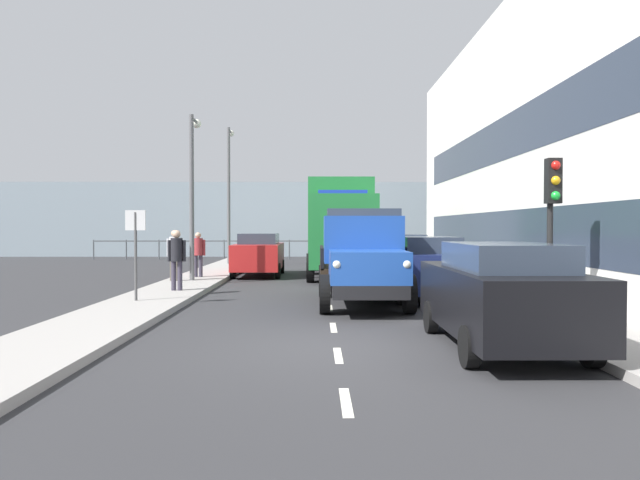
% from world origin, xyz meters
% --- Properties ---
extents(ground_plane, '(80.00, 80.00, 0.00)m').
position_xyz_m(ground_plane, '(0.00, -8.33, 0.00)').
color(ground_plane, '#2D2D30').
extents(sidewalk_left, '(2.01, 36.49, 0.15)m').
position_xyz_m(sidewalk_left, '(-4.62, -8.33, 0.07)').
color(sidewalk_left, '#9E9993').
rests_on(sidewalk_left, ground_plane).
extents(sidewalk_right, '(2.01, 36.49, 0.15)m').
position_xyz_m(sidewalk_right, '(4.62, -8.33, 0.07)').
color(sidewalk_right, '#9E9993').
rests_on(sidewalk_right, ground_plane).
extents(road_centreline_markings, '(0.12, 32.84, 0.01)m').
position_xyz_m(road_centreline_markings, '(0.00, -7.49, 0.00)').
color(road_centreline_markings, silver).
rests_on(road_centreline_markings, ground_plane).
extents(sea_horizon, '(80.00, 0.80, 5.00)m').
position_xyz_m(sea_horizon, '(0.00, -29.57, 2.50)').
color(sea_horizon, '#84939E').
rests_on(sea_horizon, ground_plane).
extents(seawall_railing, '(28.08, 0.08, 1.20)m').
position_xyz_m(seawall_railing, '(-0.00, -25.97, 0.92)').
color(seawall_railing, '#4C5156').
rests_on(seawall_railing, ground_plane).
extents(truck_vintage_blue, '(2.17, 5.64, 2.43)m').
position_xyz_m(truck_vintage_blue, '(-0.82, -4.93, 1.18)').
color(truck_vintage_blue, black).
rests_on(truck_vintage_blue, ground_plane).
extents(lorry_cargo_green, '(2.58, 8.20, 3.87)m').
position_xyz_m(lorry_cargo_green, '(-0.60, -13.97, 2.08)').
color(lorry_cargo_green, '#1E7033').
rests_on(lorry_cargo_green, ground_plane).
extents(car_black_kerbside_near, '(1.90, 4.37, 1.72)m').
position_xyz_m(car_black_kerbside_near, '(-2.67, 0.14, 0.90)').
color(car_black_kerbside_near, black).
rests_on(car_black_kerbside_near, ground_plane).
extents(car_navy_kerbside_1, '(1.84, 3.89, 1.72)m').
position_xyz_m(car_navy_kerbside_1, '(-2.67, -6.22, 0.89)').
color(car_navy_kerbside_1, navy).
rests_on(car_navy_kerbside_1, ground_plane).
extents(car_silver_kerbside_2, '(1.90, 4.37, 1.72)m').
position_xyz_m(car_silver_kerbside_2, '(-2.67, -11.29, 0.90)').
color(car_silver_kerbside_2, '#B7BABF').
rests_on(car_silver_kerbside_2, ground_plane).
extents(car_red_oppositeside_0, '(1.90, 4.10, 1.72)m').
position_xyz_m(car_red_oppositeside_0, '(2.67, -13.90, 0.90)').
color(car_red_oppositeside_0, '#B21E1E').
rests_on(car_red_oppositeside_0, ground_plane).
extents(pedestrian_by_lamp, '(0.53, 0.34, 1.74)m').
position_xyz_m(pedestrian_by_lamp, '(4.37, -7.19, 1.18)').
color(pedestrian_by_lamp, '#383342').
rests_on(pedestrian_by_lamp, sidewalk_right).
extents(pedestrian_couple_a, '(0.53, 0.34, 1.72)m').
position_xyz_m(pedestrian_couple_a, '(5.16, -10.16, 1.17)').
color(pedestrian_couple_a, '#4C473D').
rests_on(pedestrian_couple_a, sidewalk_right).
extents(pedestrian_near_railing, '(0.53, 0.34, 1.64)m').
position_xyz_m(pedestrian_near_railing, '(4.68, -11.72, 1.11)').
color(pedestrian_near_railing, '#383342').
rests_on(pedestrian_near_railing, sidewalk_right).
extents(traffic_light_near, '(0.28, 0.41, 3.20)m').
position_xyz_m(traffic_light_near, '(-4.39, -2.03, 2.47)').
color(traffic_light_near, black).
rests_on(traffic_light_near, sidewalk_left).
extents(lamp_post_promenade, '(0.32, 1.14, 5.69)m').
position_xyz_m(lamp_post_promenade, '(4.62, -10.57, 3.59)').
color(lamp_post_promenade, '#59595B').
rests_on(lamp_post_promenade, sidewalk_right).
extents(lamp_post_far, '(0.32, 1.14, 6.83)m').
position_xyz_m(lamp_post_far, '(4.74, -19.71, 4.19)').
color(lamp_post_far, '#59595B').
rests_on(lamp_post_far, sidewalk_right).
extents(street_sign, '(0.50, 0.07, 2.25)m').
position_xyz_m(street_sign, '(4.83, -4.87, 1.68)').
color(street_sign, '#4C4C4C').
rests_on(street_sign, sidewalk_right).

